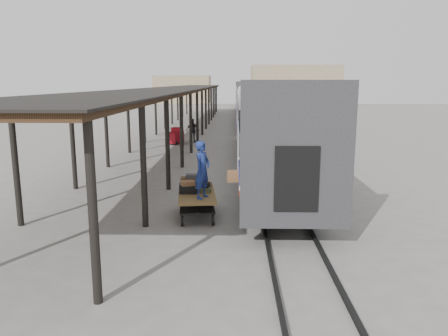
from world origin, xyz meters
TOP-DOWN VIEW (x-y plane):
  - ground at (0.00, 0.00)m, footprint 160.00×160.00m
  - train at (3.19, 33.79)m, footprint 3.45×76.01m
  - canopy at (-3.40, 24.00)m, footprint 4.90×64.30m
  - rails at (3.20, 34.00)m, footprint 1.54×150.00m
  - building_far at (14.00, 78.00)m, footprint 18.00×10.00m
  - building_left at (-10.00, 82.00)m, footprint 12.00×8.00m
  - baggage_cart at (0.24, -0.94)m, footprint 1.50×2.52m
  - suitcase_stack at (0.09, -0.62)m, footprint 1.19×1.19m
  - luggage_tug at (-2.98, 17.30)m, footprint 1.29×1.59m
  - porter at (0.49, -1.59)m, footprint 0.72×0.82m
  - pedestrian at (-1.73, 18.28)m, footprint 1.14×0.68m

SIDE VIEW (x-z plane):
  - ground at x=0.00m, z-range 0.00..0.00m
  - rails at x=3.20m, z-range 0.00..0.12m
  - luggage_tug at x=-2.98m, z-range -0.05..1.16m
  - baggage_cart at x=0.24m, z-range 0.22..1.08m
  - pedestrian at x=-1.73m, z-range 0.00..1.83m
  - suitcase_stack at x=0.09m, z-range 0.77..1.35m
  - porter at x=0.49m, z-range 0.86..2.75m
  - train at x=3.19m, z-range 0.69..4.70m
  - building_left at x=-10.00m, z-range 0.00..6.00m
  - building_far at x=14.00m, z-range 0.00..8.00m
  - canopy at x=-3.40m, z-range 1.93..6.08m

